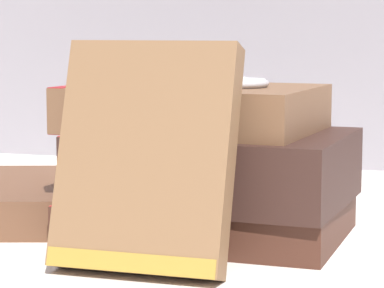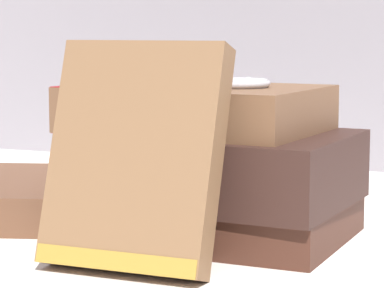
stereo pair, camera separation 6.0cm
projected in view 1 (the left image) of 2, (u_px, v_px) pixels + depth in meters
name	position (u px, v px, depth m)	size (l,w,h in m)	color
ground_plane	(181.00, 251.00, 0.64)	(3.00, 3.00, 0.00)	white
book_flat_bottom	(203.00, 216.00, 0.68)	(0.20, 0.15, 0.03)	#422319
book_flat_middle	(210.00, 166.00, 0.67)	(0.20, 0.15, 0.05)	#331E19
book_flat_top	(188.00, 108.00, 0.68)	(0.19, 0.14, 0.03)	brown
book_leaning_front	(145.00, 165.00, 0.58)	(0.11, 0.07, 0.15)	brown
pocket_watch	(236.00, 83.00, 0.66)	(0.05, 0.05, 0.01)	silver
reading_glasses	(162.00, 190.00, 0.87)	(0.10, 0.06, 0.00)	#ADADB2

